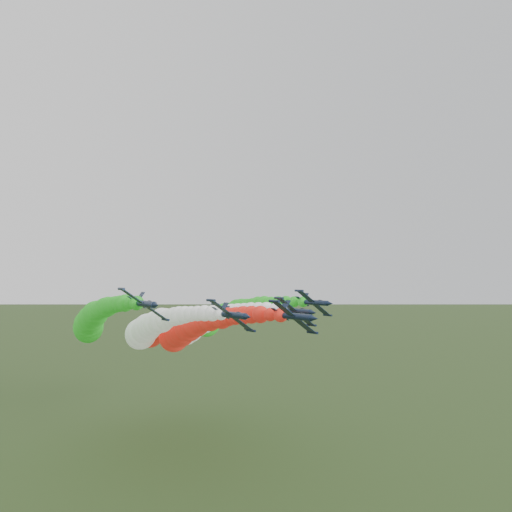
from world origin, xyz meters
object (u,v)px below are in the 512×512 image
object	(u,v)px
jet_lead	(188,330)
jet_inner_right	(200,325)
jet_inner_left	(149,329)
jet_outer_right	(220,318)
jet_outer_left	(92,321)
jet_trail	(160,328)

from	to	relation	value
jet_lead	jet_inner_right	distance (m)	14.29
jet_inner_left	jet_outer_right	world-z (taller)	jet_outer_right
jet_lead	jet_outer_left	distance (m)	28.16
jet_inner_left	jet_inner_right	size ratio (longest dim) A/B	1.00
jet_inner_right	jet_trail	world-z (taller)	jet_inner_right
jet_lead	jet_outer_right	world-z (taller)	jet_outer_right
jet_lead	jet_trail	distance (m)	24.72
jet_lead	jet_inner_right	world-z (taller)	jet_inner_right
jet_inner_right	jet_outer_left	size ratio (longest dim) A/B	1.00
jet_inner_left	jet_trail	bearing A→B (deg)	56.36
jet_inner_right	jet_outer_right	size ratio (longest dim) A/B	1.00
jet_inner_right	jet_trail	distance (m)	15.68
jet_outer_left	jet_trail	distance (m)	24.69
jet_inner_left	jet_lead	bearing A→B (deg)	-52.07
jet_trail	jet_outer_left	bearing A→B (deg)	-164.91
jet_lead	jet_trail	world-z (taller)	jet_lead
jet_lead	jet_inner_right	size ratio (longest dim) A/B	1.00
jet_outer_right	jet_trail	world-z (taller)	jet_outer_right
jet_outer_left	jet_outer_right	size ratio (longest dim) A/B	1.00
jet_inner_left	jet_outer_left	distance (m)	16.27
jet_lead	jet_outer_left	bearing A→B (deg)	139.55
jet_inner_left	jet_inner_right	distance (m)	17.08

